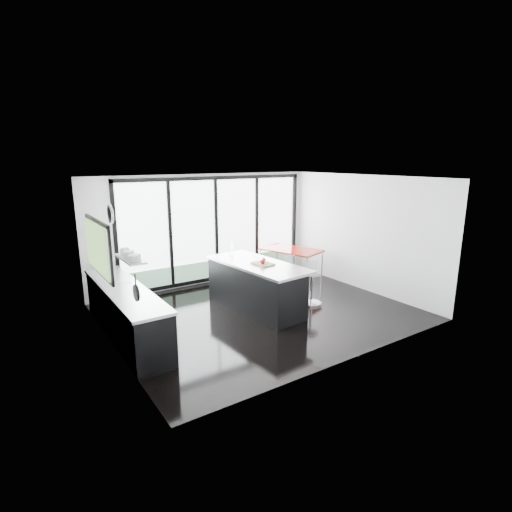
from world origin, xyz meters
TOP-DOWN VIEW (x-y plane):
  - floor at (0.00, 0.00)m, footprint 6.00×5.00m
  - ceiling at (0.00, 0.00)m, footprint 6.00×5.00m
  - wall_back at (0.27, 2.47)m, footprint 6.00×0.09m
  - wall_front at (0.00, -2.50)m, footprint 6.00×0.00m
  - wall_left at (-2.97, 0.27)m, footprint 0.26×5.00m
  - wall_right at (3.00, 0.00)m, footprint 0.00×5.00m
  - counter_cabinets at (-2.67, 0.40)m, footprint 0.69×3.24m
  - island at (0.04, 0.25)m, footprint 1.25×2.54m
  - bar_stool_near at (1.23, -0.23)m, footprint 0.61×0.61m
  - bar_stool_far at (1.10, 0.27)m, footprint 0.53×0.53m
  - red_table at (2.02, 1.50)m, footprint 1.33×1.75m

SIDE VIEW (x-z plane):
  - floor at x=0.00m, z-range 0.00..0.00m
  - bar_stool_near at x=1.23m, z-range 0.00..0.74m
  - bar_stool_far at x=1.10m, z-range 0.00..0.77m
  - red_table at x=2.02m, z-range 0.00..0.83m
  - counter_cabinets at x=-2.67m, z-range -0.22..1.14m
  - island at x=0.04m, z-range -0.14..1.17m
  - wall_back at x=0.27m, z-range -0.13..2.67m
  - wall_front at x=0.00m, z-range 0.00..2.80m
  - wall_right at x=3.00m, z-range 0.00..2.80m
  - wall_left at x=-2.97m, z-range 0.16..2.96m
  - ceiling at x=0.00m, z-range 2.80..2.80m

